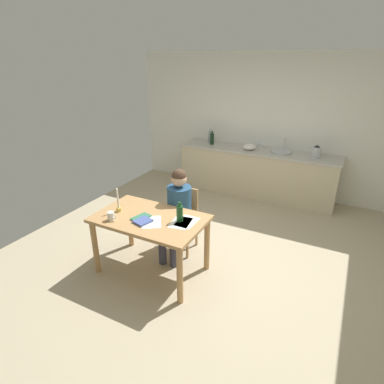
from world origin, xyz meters
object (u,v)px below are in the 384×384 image
Objects in this scene: person_seated at (177,208)px; candlestick at (118,205)px; book_cookery at (143,221)px; mixing_bowl at (249,147)px; wine_glass_by_kettle at (258,142)px; chair_at_table at (182,216)px; dining_table at (150,226)px; book_magazine at (141,218)px; bottle_oil at (210,137)px; coffee_mug at (111,216)px; sink_unit at (282,152)px; wine_bottle_on_table at (180,213)px; wine_glass_near_sink at (264,143)px; stovetop_kettle at (316,152)px; bottle_vinegar at (212,139)px.

candlestick is (-0.52, -0.54, 0.16)m from person_seated.
mixing_bowl is (0.29, 2.98, 0.19)m from book_cookery.
candlestick is 1.95× the size of wine_glass_by_kettle.
mixing_bowl is (0.20, 2.35, 0.27)m from person_seated.
dining_table is at bearing -96.86° from chair_at_table.
bottle_oil is at bearing 112.65° from book_magazine.
chair_at_table is at bearing 90.95° from book_magazine.
coffee_mug is 3.40m from sink_unit.
wine_glass_near_sink reaches higher than wine_bottle_on_table.
wine_glass_by_kettle is (0.80, 3.10, 0.17)m from candlestick.
person_seated is 2.79m from stovetop_kettle.
person_seated reaches higher than bottle_oil.
coffee_mug is 0.33× the size of sink_unit.
wine_glass_near_sink is at bearing 96.62° from book_cookery.
bottle_oil is at bearing 105.78° from chair_at_table.
bottle_oil reaches higher than wine_glass_by_kettle.
bottle_oil reaches higher than stovetop_kettle.
book_magazine is at bearing 152.73° from book_cookery.
chair_at_table is 0.73m from wine_bottle_on_table.
wine_bottle_on_table is at bearing -111.06° from stovetop_kettle.
wine_glass_by_kettle is at bearing 12.39° from bottle_vinegar.
wine_glass_by_kettle is at bearing 66.96° from mixing_bowl.
dining_table is at bearing -80.44° from bottle_vinegar.
sink_unit is (0.94, 2.98, 0.16)m from book_magazine.
wine_glass_by_kettle reaches higher than book_cookery.
person_seated reaches higher than stovetop_kettle.
coffee_mug is at bearing -143.83° from dining_table.
bottle_vinegar is 0.99m from wine_glass_near_sink.
chair_at_table is 0.92m from candlestick.
stovetop_kettle is (1.87, 2.95, 0.16)m from candlestick.
wine_glass_by_kettle is at bearing 89.69° from wine_bottle_on_table.
bottle_oil is (-0.67, 2.35, 0.53)m from chair_at_table.
person_seated is at bearing 46.32° from candlestick.
wine_glass_near_sink reaches higher than candlestick.
wine_glass_near_sink is (0.85, 3.32, 0.20)m from coffee_mug.
sink_unit reaches higher than wine_glass_by_kettle.
wine_glass_by_kettle is (0.29, 2.56, 0.33)m from person_seated.
bottle_vinegar reaches higher than mixing_bowl.
book_magazine is 0.95× the size of mixing_bowl.
coffee_mug is at bearing -104.29° from wine_glass_near_sink.
bottle_vinegar reaches higher than chair_at_table.
chair_at_table is 0.25m from person_seated.
dining_table is at bearing 5.82° from candlestick.
candlestick is at bearing -126.22° from chair_at_table.
wine_glass_by_kettle is at bearing 163.42° from sink_unit.
stovetop_kettle is (1.36, 2.41, 0.32)m from person_seated.
sink_unit is (0.87, 2.91, 0.28)m from dining_table.
person_seated is at bearing 123.33° from wine_bottle_on_table.
coffee_mug reaches higher than dining_table.
bottle_oil is 0.89m from mixing_bowl.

